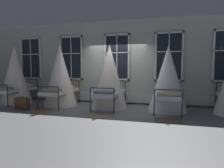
% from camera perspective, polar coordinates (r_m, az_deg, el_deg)
% --- Properties ---
extents(ground, '(24.38, 24.38, 0.00)m').
position_cam_1_polar(ground, '(7.75, -0.28, -6.71)').
color(ground, slate).
extents(back_wall_with_windows, '(13.19, 0.10, 3.52)m').
position_cam_1_polar(back_wall_with_windows, '(8.62, 1.58, 6.22)').
color(back_wall_with_windows, '#B2B7AD').
rests_on(back_wall_with_windows, ground).
extents(window_bank, '(9.61, 0.10, 2.88)m').
position_cam_1_polar(window_bank, '(8.51, 1.38, 1.92)').
color(window_bank, black).
rests_on(window_bank, ground).
extents(cot_first, '(1.36, 1.88, 2.45)m').
position_cam_1_polar(cot_first, '(9.59, -26.03, 2.17)').
color(cot_first, black).
rests_on(cot_first, ground).
extents(cot_second, '(1.36, 1.89, 2.48)m').
position_cam_1_polar(cot_second, '(8.28, -14.69, 2.27)').
color(cot_second, black).
rests_on(cot_second, ground).
extents(cot_third, '(1.36, 1.88, 2.39)m').
position_cam_1_polar(cot_third, '(7.50, -0.70, 1.85)').
color(cot_third, black).
rests_on(cot_third, ground).
extents(cot_fourth, '(1.36, 1.88, 2.33)m').
position_cam_1_polar(cot_fourth, '(7.26, 15.71, 1.33)').
color(cot_fourth, black).
rests_on(cot_fourth, ground).
extents(rug_second, '(0.80, 0.56, 0.01)m').
position_cam_1_polar(rug_second, '(7.38, -19.65, -7.55)').
color(rug_second, brown).
rests_on(rug_second, ground).
extents(rug_third, '(0.83, 0.60, 0.01)m').
position_cam_1_polar(rug_third, '(6.43, -3.65, -9.08)').
color(rug_third, '#8E7A5B').
rests_on(rug_third, ground).
extents(rug_fourth, '(0.83, 0.60, 0.01)m').
position_cam_1_polar(rug_fourth, '(6.11, 15.92, -10.01)').
color(rug_fourth, brown).
rests_on(rug_fourth, ground).
extents(suitcase_dark, '(0.58, 0.27, 0.47)m').
position_cam_1_polar(suitcase_dark, '(8.05, -24.40, -5.11)').
color(suitcase_dark, '#472D1E').
rests_on(suitcase_dark, ground).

